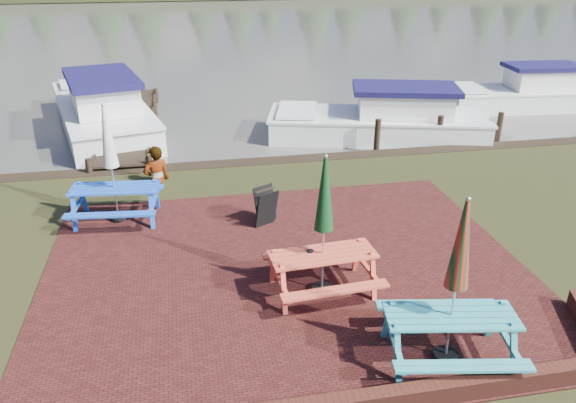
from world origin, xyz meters
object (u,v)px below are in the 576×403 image
(picnic_table_teal, at_px, (452,308))
(boat_far, at_px, (525,95))
(picnic_table_blue, at_px, (114,182))
(chalkboard, at_px, (266,206))
(picnic_table_red, at_px, (323,247))
(boat_near, at_px, (382,122))
(person, at_px, (154,147))
(boat_jetty, at_px, (103,111))
(jetty, at_px, (130,123))

(picnic_table_teal, xyz_separation_m, boat_far, (9.54, 13.29, -0.56))
(picnic_table_blue, xyz_separation_m, chalkboard, (3.21, -0.82, -0.49))
(picnic_table_red, height_order, chalkboard, picnic_table_red)
(boat_far, bearing_deg, boat_near, 115.81)
(picnic_table_teal, distance_m, person, 8.99)
(boat_near, distance_m, person, 7.76)
(picnic_table_red, xyz_separation_m, boat_jetty, (-4.85, 11.34, -0.43))
(jetty, distance_m, boat_near, 8.50)
(picnic_table_teal, xyz_separation_m, person, (-4.35, 7.87, 0.03))
(jetty, xyz_separation_m, boat_near, (8.18, -2.32, 0.26))
(boat_near, xyz_separation_m, person, (-7.17, -2.91, 0.57))
(picnic_table_red, bearing_deg, boat_far, 41.83)
(chalkboard, xyz_separation_m, jetty, (-3.42, 8.21, -0.31))
(boat_jetty, distance_m, boat_near, 9.42)
(picnic_table_teal, bearing_deg, chalkboard, 121.39)
(picnic_table_red, distance_m, person, 6.51)
(boat_near, bearing_deg, boat_jetty, 88.71)
(boat_jetty, xyz_separation_m, boat_near, (9.05, -2.63, -0.10))
(chalkboard, height_order, boat_jetty, boat_jetty)
(boat_near, height_order, person, person)
(picnic_table_blue, xyz_separation_m, jetty, (-0.21, 7.39, -0.81))
(jetty, xyz_separation_m, boat_far, (14.89, 0.18, 0.24))
(picnic_table_red, bearing_deg, picnic_table_teal, -60.65)
(picnic_table_blue, height_order, jetty, picnic_table_blue)
(boat_jetty, bearing_deg, boat_far, -14.12)
(picnic_table_blue, bearing_deg, chalkboard, -8.06)
(picnic_table_red, relative_size, jetty, 0.28)
(chalkboard, relative_size, person, 0.44)
(picnic_table_blue, bearing_deg, boat_jetty, 104.18)
(picnic_table_red, bearing_deg, picnic_table_blue, 132.19)
(picnic_table_red, height_order, jetty, picnic_table_red)
(boat_near, relative_size, boat_far, 1.21)
(boat_jetty, distance_m, boat_far, 15.76)
(picnic_table_red, relative_size, person, 1.34)
(boat_jetty, distance_m, person, 5.87)
(picnic_table_teal, relative_size, chalkboard, 3.15)
(picnic_table_teal, height_order, jetty, picnic_table_teal)
(boat_far, bearing_deg, jetty, 96.08)
(picnic_table_teal, xyz_separation_m, boat_jetty, (-6.22, 13.42, -0.45))
(picnic_table_teal, distance_m, picnic_table_red, 2.49)
(chalkboard, relative_size, boat_near, 0.11)
(picnic_table_teal, bearing_deg, boat_jetty, 124.73)
(picnic_table_teal, bearing_deg, person, 128.76)
(chalkboard, bearing_deg, boat_near, 22.96)
(boat_jetty, bearing_deg, jetty, -33.48)
(boat_near, bearing_deg, picnic_table_red, 169.20)
(picnic_table_blue, xyz_separation_m, boat_jetty, (-1.08, 7.71, -0.45))
(picnic_table_blue, bearing_deg, boat_near, 38.73)
(jetty, bearing_deg, boat_near, -15.82)
(picnic_table_red, distance_m, boat_jetty, 12.34)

